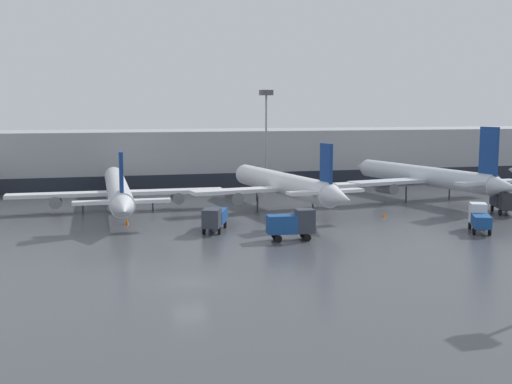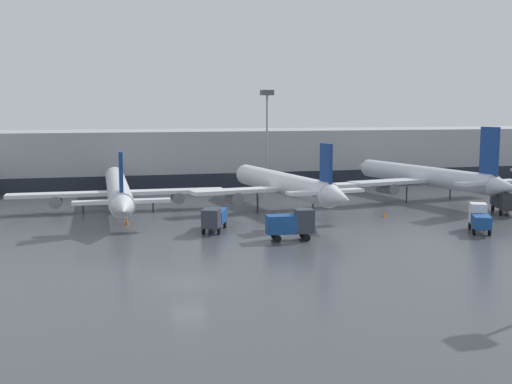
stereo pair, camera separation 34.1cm
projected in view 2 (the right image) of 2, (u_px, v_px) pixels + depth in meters
The scene contains 13 objects.
ground_plane at pixel (188, 283), 46.60m from camera, with size 320.00×320.00×0.00m, color #424449.
terminal_building at pixel (130, 158), 105.40m from camera, with size 160.00×26.97×9.00m.
parked_jet_1 at pixel (427, 176), 87.81m from camera, with size 23.83×32.55×10.40m.
parked_jet_2 at pixel (284, 184), 79.55m from camera, with size 23.87×31.79×8.84m.
parked_jet_5 at pixel (118, 189), 78.83m from camera, with size 26.24×37.20×8.21m.
service_truck_0 at pixel (214, 217), 66.06m from camera, with size 3.70×5.95×2.56m.
service_truck_1 at pixel (480, 218), 65.66m from camera, with size 3.62×5.16×2.79m.
service_truck_2 at pixel (291, 223), 61.41m from camera, with size 4.65×1.99×2.98m.
service_truck_3 at pixel (505, 201), 77.25m from camera, with size 3.78×5.94×2.76m.
traffic_cone_0 at pixel (385, 214), 74.97m from camera, with size 0.43×0.43×0.58m.
traffic_cone_1 at pixel (127, 221), 69.95m from camera, with size 0.44×0.44×0.72m.
traffic_cone_3 at pixel (225, 215), 73.93m from camera, with size 0.51×0.51×0.66m.
apron_light_mast_6 at pixel (267, 110), 99.03m from camera, with size 1.80×1.80×15.43m.
Camera 2 is at (-6.75, -45.12, 12.55)m, focal length 45.00 mm.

